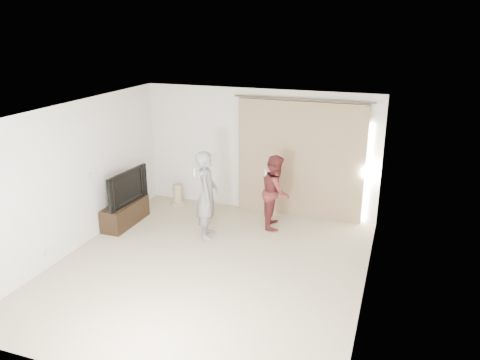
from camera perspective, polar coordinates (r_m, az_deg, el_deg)
name	(u,v)px	position (r m, az deg, el deg)	size (l,w,h in m)	color
floor	(208,268)	(7.91, -3.90, -10.60)	(5.50, 5.50, 0.00)	#BFAE8F
wall_back	(258,151)	(9.82, 2.26, 3.56)	(5.00, 0.04, 2.60)	silver
wall_left	(74,178)	(8.62, -19.55, 0.29)	(0.04, 5.50, 2.60)	silver
ceiling	(204,112)	(7.01, -4.37, 8.26)	(5.00, 5.50, 0.01)	silver
curtain	(300,160)	(9.56, 7.37, 2.39)	(2.80, 0.11, 2.46)	tan
tv_console	(125,213)	(9.68, -13.79, -3.95)	(0.41, 1.18, 0.46)	black
tv	(123,187)	(9.48, -14.05, -0.79)	(1.17, 0.15, 0.68)	black
scratching_post	(178,196)	(10.49, -7.60, -2.00)	(0.34, 0.34, 0.46)	tan
person_man	(207,195)	(8.65, -4.06, -1.85)	(0.57, 0.70, 1.67)	slate
person_woman	(276,191)	(9.15, 4.38, -1.39)	(0.70, 0.81, 1.46)	maroon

